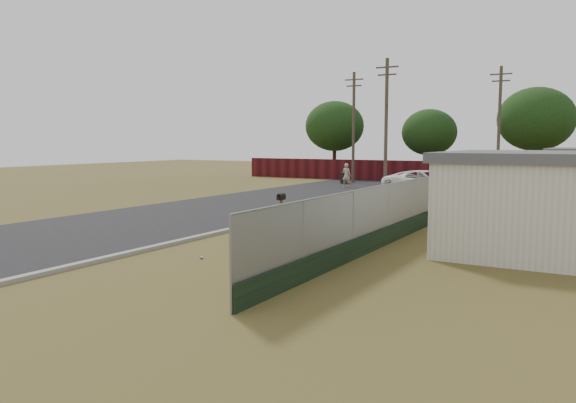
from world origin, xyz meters
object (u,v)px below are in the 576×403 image
Objects in this scene: pickup_truck at (426,182)px; trash_bin at (344,178)px; fire_hydrant at (270,270)px; mailbox at (281,199)px; pedestrian at (346,175)px.

trash_bin is (-8.36, 5.87, -0.32)m from pickup_truck.
mailbox reaches higher than fire_hydrant.
trash_bin is at bearing 107.32° from mailbox.
fire_hydrant is 24.71m from pickup_truck.
pedestrian is 2.03× the size of trash_bin.
mailbox is 0.22× the size of pickup_truck.
mailbox is (-5.11, 9.14, 0.61)m from fire_hydrant.
trash_bin is at bearing 111.13° from fire_hydrant.
pickup_truck is at bearing 163.55° from pedestrian.
pickup_truck is at bearing 97.83° from fire_hydrant.
mailbox is 18.43m from pedestrian.
pedestrian is at bearing 84.56° from pickup_truck.
fire_hydrant is at bearing -68.87° from trash_bin.
fire_hydrant is at bearing 114.09° from pedestrian.
pedestrian is (-10.02, 26.91, 0.54)m from fire_hydrant.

